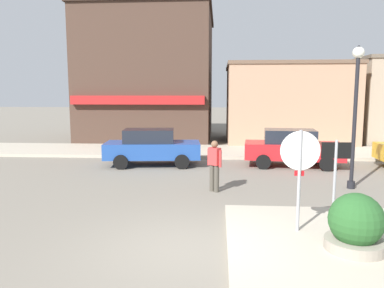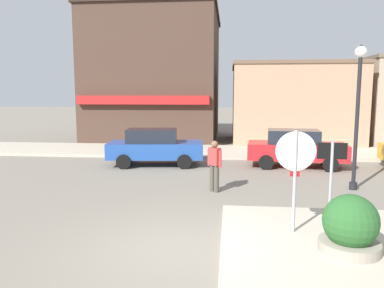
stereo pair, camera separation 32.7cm
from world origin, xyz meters
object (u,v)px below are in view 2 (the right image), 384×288
pedestrian_crossing_near (214,164)px  stop_sign (295,168)px  planter (350,230)px  parked_car_second (296,148)px  parked_car_nearest (155,146)px  one_way_sign (331,177)px  lamp_post (358,97)px

pedestrian_crossing_near → stop_sign: bearing=-63.6°
stop_sign → planter: (0.86, -0.93, -0.96)m
stop_sign → parked_car_second: 8.22m
stop_sign → parked_car_nearest: 9.09m
one_way_sign → parked_car_second: bearing=85.3°
parked_car_second → lamp_post: bearing=-72.0°
planter → parked_car_second: 9.02m
one_way_sign → stop_sign: bearing=-178.7°
lamp_post → stop_sign: bearing=-120.7°
stop_sign → pedestrian_crossing_near: 4.14m
planter → lamp_post: (1.74, 5.30, 2.40)m
parked_car_nearest → stop_sign: bearing=-59.9°
lamp_post → planter: bearing=-108.1°
lamp_post → parked_car_nearest: 8.23m
pedestrian_crossing_near → one_way_sign: bearing=-55.0°
parked_car_nearest → parked_car_second: 5.95m
one_way_sign → parked_car_second: 8.10m
pedestrian_crossing_near → lamp_post: bearing=9.1°
stop_sign → lamp_post: bearing=59.3°
parked_car_second → one_way_sign: bearing=-94.7°
lamp_post → parked_car_nearest: lamp_post is taller
planter → stop_sign: bearing=132.8°
parked_car_nearest → parked_car_second: (5.94, 0.23, 0.00)m
stop_sign → parked_car_second: size_ratio=0.56×
lamp_post → parked_car_second: 4.44m
lamp_post → parked_car_nearest: (-7.14, 3.47, -2.15)m
stop_sign → parked_car_nearest: (-4.54, 7.84, -0.71)m
stop_sign → parked_car_second: stop_sign is taller
stop_sign → parked_car_second: bearing=80.2°
parked_car_second → pedestrian_crossing_near: bearing=-126.1°
planter → parked_car_second: parked_car_second is taller
one_way_sign → parked_car_nearest: one_way_sign is taller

